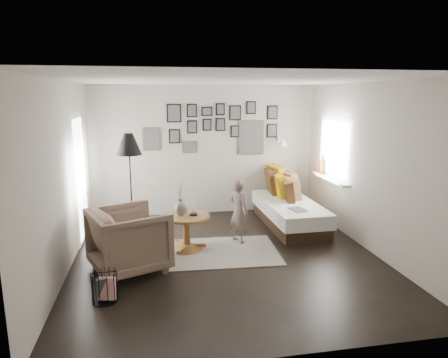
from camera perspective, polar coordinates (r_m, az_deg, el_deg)
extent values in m
plane|color=black|center=(6.13, 0.39, -11.09)|extent=(4.80, 4.80, 0.00)
plane|color=#AEA699|center=(8.09, -2.78, 4.09)|extent=(4.50, 0.00, 4.50)
plane|color=#AEA699|center=(3.49, 7.83, -6.42)|extent=(4.50, 0.00, 4.50)
plane|color=#AEA699|center=(5.78, -22.08, 0.10)|extent=(0.00, 4.80, 4.80)
plane|color=#AEA699|center=(6.55, 20.14, 1.54)|extent=(0.00, 4.80, 4.80)
plane|color=white|center=(5.65, 0.43, 13.98)|extent=(4.80, 4.80, 0.00)
plane|color=white|center=(6.98, -19.88, 0.06)|extent=(0.00, 2.14, 2.14)
plane|color=white|center=(6.98, -19.88, 0.06)|extent=(0.00, 1.88, 1.88)
plane|color=white|center=(6.98, -19.88, 0.06)|extent=(0.00, 1.93, 1.93)
plane|color=white|center=(7.57, 15.55, 4.28)|extent=(0.00, 1.30, 1.30)
plane|color=white|center=(7.57, 15.55, 4.28)|extent=(0.00, 1.14, 1.14)
cube|color=white|center=(7.63, 14.91, 0.03)|extent=(0.15, 1.32, 0.04)
cylinder|color=#8C4C14|center=(7.92, 13.90, 1.67)|extent=(0.10, 0.10, 0.28)
cylinder|color=#8C4C14|center=(8.07, 13.40, 1.68)|extent=(0.08, 0.08, 0.22)
cube|color=brown|center=(7.98, -10.31, 5.61)|extent=(0.35, 0.03, 0.45)
cube|color=black|center=(7.96, -10.31, 5.60)|extent=(0.30, 0.01, 0.40)
cube|color=black|center=(7.95, -7.16, 9.30)|extent=(0.28, 0.03, 0.36)
cube|color=black|center=(7.94, -7.16, 9.30)|extent=(0.23, 0.01, 0.31)
cube|color=black|center=(7.99, -7.08, 6.08)|extent=(0.22, 0.03, 0.28)
cube|color=black|center=(7.97, -7.07, 6.06)|extent=(0.17, 0.01, 0.23)
cube|color=black|center=(7.98, -4.63, 9.72)|extent=(0.20, 0.03, 0.26)
cube|color=black|center=(7.96, -4.61, 9.72)|extent=(0.15, 0.01, 0.21)
cube|color=black|center=(8.00, -4.59, 7.43)|extent=(0.20, 0.03, 0.26)
cube|color=black|center=(7.98, -4.58, 7.42)|extent=(0.15, 0.01, 0.21)
cube|color=black|center=(8.02, -2.46, 9.62)|extent=(0.22, 0.03, 0.18)
cube|color=black|center=(8.00, -2.44, 9.61)|extent=(0.17, 0.01, 0.13)
cube|color=black|center=(8.03, -2.44, 7.76)|extent=(0.18, 0.03, 0.24)
cube|color=black|center=(8.01, -2.43, 7.75)|extent=(0.13, 0.01, 0.19)
cube|color=black|center=(8.06, -0.53, 9.92)|extent=(0.18, 0.03, 0.24)
cube|color=black|center=(8.04, -0.51, 9.92)|extent=(0.13, 0.01, 0.19)
cube|color=black|center=(8.07, -0.53, 7.79)|extent=(0.20, 0.03, 0.26)
cube|color=black|center=(8.05, -0.51, 7.79)|extent=(0.15, 0.01, 0.21)
cube|color=black|center=(8.12, 1.58, 9.44)|extent=(0.24, 0.03, 0.30)
cube|color=black|center=(8.10, 1.61, 9.43)|extent=(0.19, 0.01, 0.25)
cube|color=black|center=(8.14, 1.57, 6.84)|extent=(0.18, 0.03, 0.24)
cube|color=black|center=(8.12, 1.60, 6.82)|extent=(0.13, 0.01, 0.19)
cube|color=brown|center=(8.23, 3.83, 5.96)|extent=(0.55, 0.03, 0.70)
cube|color=black|center=(8.21, 3.86, 5.94)|extent=(0.50, 0.01, 0.65)
cube|color=black|center=(8.19, 3.88, 10.14)|extent=(0.20, 0.03, 0.26)
cube|color=black|center=(8.17, 3.92, 10.13)|extent=(0.15, 0.01, 0.21)
cube|color=black|center=(8.31, 6.92, 9.41)|extent=(0.22, 0.03, 0.28)
cube|color=black|center=(8.30, 6.96, 9.41)|extent=(0.17, 0.01, 0.23)
cube|color=black|center=(8.34, 6.86, 6.87)|extent=(0.22, 0.03, 0.28)
cube|color=black|center=(8.32, 6.90, 6.86)|extent=(0.17, 0.01, 0.23)
cube|color=brown|center=(8.03, -4.90, 4.58)|extent=(0.30, 0.03, 0.24)
cube|color=black|center=(8.02, -4.89, 4.56)|extent=(0.25, 0.01, 0.19)
cube|color=white|center=(8.38, 7.85, 5.64)|extent=(0.06, 0.04, 0.10)
cylinder|color=white|center=(8.27, 8.11, 5.69)|extent=(0.02, 0.24, 0.02)
cone|color=white|center=(8.15, 8.38, 5.17)|extent=(0.18, 0.18, 0.14)
cube|color=beige|center=(6.31, -0.65, -10.35)|extent=(1.87, 1.36, 0.01)
cone|color=brown|center=(6.41, -5.32, -9.60)|extent=(0.54, 0.54, 0.10)
cylinder|color=brown|center=(6.33, -5.36, -7.60)|extent=(0.11, 0.11, 0.41)
cylinder|color=brown|center=(6.25, -5.41, -5.37)|extent=(0.72, 0.72, 0.04)
ellipsoid|color=black|center=(6.22, -6.18, -4.17)|extent=(0.21, 0.21, 0.23)
cylinder|color=black|center=(6.18, -6.21, -2.97)|extent=(0.06, 0.06, 0.04)
cylinder|color=black|center=(6.25, -4.40, -5.05)|extent=(0.12, 0.12, 0.02)
cube|color=black|center=(7.59, 9.27, -5.77)|extent=(0.86, 1.98, 0.23)
cube|color=silver|center=(7.52, 9.33, -4.11)|extent=(0.92, 2.04, 0.25)
cube|color=#B9840A|center=(8.18, 7.67, 0.01)|extent=(0.33, 0.61, 0.58)
cube|color=#402614|center=(8.05, 6.90, -0.40)|extent=(0.28, 0.54, 0.52)
cube|color=brown|center=(7.98, 9.10, -0.64)|extent=(0.37, 0.54, 0.50)
cube|color=#B9840A|center=(7.78, 8.01, -1.01)|extent=(0.25, 0.49, 0.47)
cube|color=brown|center=(7.67, 9.62, -1.41)|extent=(0.31, 0.47, 0.43)
cube|color=#402614|center=(7.49, 9.27, -1.79)|extent=(0.30, 0.45, 0.41)
cube|color=black|center=(6.97, 10.49, -4.29)|extent=(0.28, 0.35, 0.02)
imported|color=#705C4B|center=(5.70, -13.39, -8.45)|extent=(1.26, 1.24, 0.89)
cube|color=white|center=(5.73, -13.08, -7.93)|extent=(0.52, 0.53, 0.18)
cylinder|color=black|center=(7.14, -12.83, -7.90)|extent=(0.28, 0.28, 0.03)
cylinder|color=black|center=(6.92, -13.12, -1.82)|extent=(0.02, 0.02, 1.59)
cone|color=black|center=(6.77, -13.44, 4.88)|extent=(0.42, 0.42, 0.36)
cube|color=black|center=(5.08, -16.68, -14.70)|extent=(0.22, 0.15, 0.28)
cube|color=white|center=(5.06, -16.39, -14.79)|extent=(0.21, 0.10, 0.28)
ellipsoid|color=black|center=(6.91, 10.92, -7.05)|extent=(0.31, 0.31, 0.36)
cylinder|color=black|center=(6.84, 10.99, -5.20)|extent=(0.05, 0.05, 0.11)
ellipsoid|color=black|center=(6.94, 13.98, -7.27)|extent=(0.27, 0.27, 0.31)
cylinder|color=black|center=(6.88, 14.07, -5.61)|extent=(0.05, 0.05, 0.11)
imported|color=#6E5C56|center=(6.57, 2.14, -4.62)|extent=(0.42, 0.46, 1.06)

